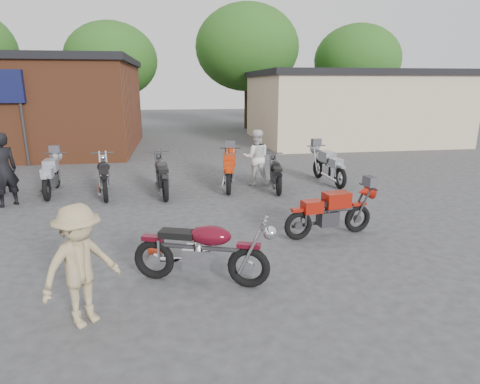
{
  "coord_description": "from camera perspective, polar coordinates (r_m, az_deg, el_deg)",
  "views": [
    {
      "loc": [
        -0.94,
        -6.5,
        3.09
      ],
      "look_at": [
        0.31,
        1.5,
        0.9
      ],
      "focal_mm": 30.0,
      "sensor_mm": 36.0,
      "label": 1
    }
  ],
  "objects": [
    {
      "name": "ground",
      "position": [
        7.26,
        -0.57,
        -10.07
      ],
      "size": [
        90.0,
        90.0,
        0.0
      ],
      "primitive_type": "plane",
      "color": "#363739"
    },
    {
      "name": "brick_building",
      "position": [
        22.05,
        -30.84,
        10.22
      ],
      "size": [
        12.0,
        8.0,
        4.0
      ],
      "primitive_type": "cube",
      "color": "brown",
      "rests_on": "ground"
    },
    {
      "name": "stucco_building",
      "position": [
        23.52,
        15.11,
        11.37
      ],
      "size": [
        10.0,
        8.0,
        3.5
      ],
      "primitive_type": "cube",
      "color": "tan",
      "rests_on": "ground"
    },
    {
      "name": "tree_1",
      "position": [
        28.79,
        -17.66,
        15.68
      ],
      "size": [
        5.92,
        5.92,
        7.4
      ],
      "primitive_type": null,
      "color": "#1D4111",
      "rests_on": "ground"
    },
    {
      "name": "tree_2",
      "position": [
        28.95,
        1.01,
        17.74
      ],
      "size": [
        7.04,
        7.04,
        8.8
      ],
      "primitive_type": null,
      "color": "#1D4111",
      "rests_on": "ground"
    },
    {
      "name": "tree_3",
      "position": [
        31.31,
        16.17,
        15.87
      ],
      "size": [
        6.08,
        6.08,
        7.6
      ],
      "primitive_type": null,
      "color": "#1D4111",
      "rests_on": "ground"
    },
    {
      "name": "vintage_motorcycle",
      "position": [
        6.36,
        -5.32,
        -7.79
      ],
      "size": [
        2.26,
        1.38,
        1.24
      ],
      "primitive_type": null,
      "rotation": [
        0.0,
        0.0,
        -0.34
      ],
      "color": "#550A19",
      "rests_on": "ground"
    },
    {
      "name": "sportbike",
      "position": [
        8.51,
        12.81,
        -2.55
      ],
      "size": [
        2.01,
        0.94,
        1.12
      ],
      "primitive_type": null,
      "rotation": [
        0.0,
        0.0,
        0.16
      ],
      "color": "#9E190D",
      "rests_on": "ground"
    },
    {
      "name": "helmet",
      "position": [
        7.65,
        -12.05,
        -8.01
      ],
      "size": [
        0.35,
        0.35,
        0.25
      ],
      "primitive_type": "ellipsoid",
      "rotation": [
        0.0,
        0.0,
        0.36
      ],
      "color": "#B72E13",
      "rests_on": "ground"
    },
    {
      "name": "person_dark",
      "position": [
        11.93,
        -30.62,
        2.73
      ],
      "size": [
        0.83,
        0.81,
        1.92
      ],
      "primitive_type": "imported",
      "rotation": [
        0.0,
        0.0,
        3.88
      ],
      "color": "black",
      "rests_on": "ground"
    },
    {
      "name": "person_light",
      "position": [
        12.52,
        2.3,
        4.9
      ],
      "size": [
        0.91,
        0.74,
        1.74
      ],
      "primitive_type": "imported",
      "rotation": [
        0.0,
        0.0,
        3.04
      ],
      "color": "silver",
      "rests_on": "ground"
    },
    {
      "name": "person_tan",
      "position": [
        5.63,
        -21.72,
        -9.75
      ],
      "size": [
        1.21,
        1.16,
        1.65
      ],
      "primitive_type": "imported",
      "rotation": [
        0.0,
        0.0,
        0.72
      ],
      "color": "tan",
      "rests_on": "ground"
    },
    {
      "name": "row_bike_1",
      "position": [
        12.73,
        -25.29,
        2.35
      ],
      "size": [
        0.87,
        2.09,
        1.18
      ],
      "primitive_type": null,
      "rotation": [
        0.0,
        0.0,
        1.67
      ],
      "color": "#999CA7",
      "rests_on": "ground"
    },
    {
      "name": "row_bike_2",
      "position": [
        12.01,
        -18.76,
        2.39
      ],
      "size": [
        1.04,
        2.17,
        1.21
      ],
      "primitive_type": null,
      "rotation": [
        0.0,
        0.0,
        1.74
      ],
      "color": "black",
      "rests_on": "ground"
    },
    {
      "name": "row_bike_3",
      "position": [
        11.69,
        -11.05,
        2.66
      ],
      "size": [
        0.97,
        2.21,
        1.24
      ],
      "primitive_type": null,
      "rotation": [
        0.0,
        0.0,
        1.7
      ],
      "color": "#242527",
      "rests_on": "ground"
    },
    {
      "name": "row_bike_4",
      "position": [
        12.17,
        -1.49,
        3.4
      ],
      "size": [
        1.03,
        2.2,
        1.23
      ],
      "primitive_type": null,
      "rotation": [
        0.0,
        0.0,
        1.41
      ],
      "color": "red",
      "rests_on": "ground"
    },
    {
      "name": "row_bike_5",
      "position": [
        12.05,
        5.13,
        2.89
      ],
      "size": [
        0.83,
        1.94,
        1.09
      ],
      "primitive_type": null,
      "rotation": [
        0.0,
        0.0,
        1.45
      ],
      "color": "black",
      "rests_on": "ground"
    },
    {
      "name": "row_bike_6",
      "position": [
        13.12,
        12.48,
        3.85
      ],
      "size": [
        0.91,
        2.14,
        1.2
      ],
      "primitive_type": null,
      "rotation": [
        0.0,
        0.0,
        1.68
      ],
      "color": "gray",
      "rests_on": "ground"
    }
  ]
}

